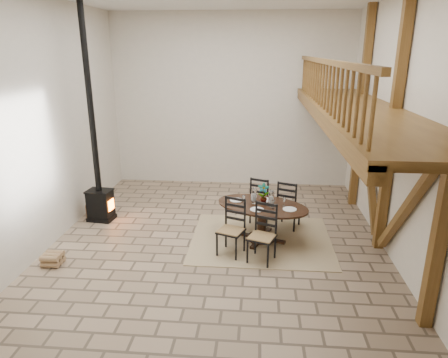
# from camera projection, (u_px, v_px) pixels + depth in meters

# --- Properties ---
(ground) EXTENTS (8.00, 8.00, 0.00)m
(ground) POSITION_uv_depth(u_px,v_px,m) (218.00, 240.00, 8.68)
(ground) COLOR #9C8268
(ground) RESTS_ON ground
(room_shell) EXTENTS (7.02, 8.02, 5.01)m
(room_shell) POSITION_uv_depth(u_px,v_px,m) (279.00, 101.00, 7.66)
(room_shell) COLOR beige
(room_shell) RESTS_ON ground
(rug) EXTENTS (3.00, 2.50, 0.02)m
(rug) POSITION_uv_depth(u_px,v_px,m) (261.00, 239.00, 8.71)
(rug) COLOR tan
(rug) RESTS_ON ground
(dining_table) EXTENTS (2.29, 2.47, 1.28)m
(dining_table) POSITION_uv_depth(u_px,v_px,m) (262.00, 220.00, 8.57)
(dining_table) COLOR black
(dining_table) RESTS_ON ground
(wood_stove) EXTENTS (0.64, 0.52, 5.00)m
(wood_stove) POSITION_uv_depth(u_px,v_px,m) (98.00, 175.00, 9.39)
(wood_stove) COLOR black
(wood_stove) RESTS_ON ground
(log_basket) EXTENTS (0.52, 0.52, 0.43)m
(log_basket) POSITION_uv_depth(u_px,v_px,m) (97.00, 211.00, 9.80)
(log_basket) COLOR brown
(log_basket) RESTS_ON ground
(log_stack) EXTENTS (0.35, 0.36, 0.24)m
(log_stack) POSITION_uv_depth(u_px,v_px,m) (53.00, 259.00, 7.67)
(log_stack) COLOR tan
(log_stack) RESTS_ON ground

